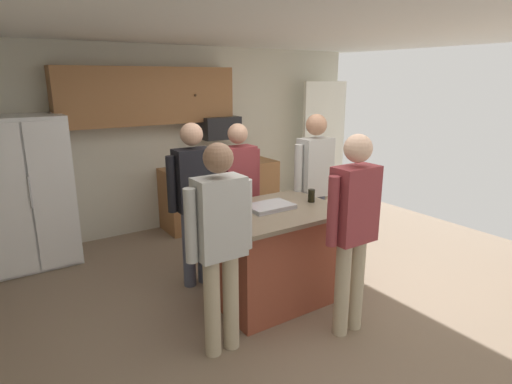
{
  "coord_description": "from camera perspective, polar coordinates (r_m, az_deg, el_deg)",
  "views": [
    {
      "loc": [
        -2.41,
        -3.0,
        2.16
      ],
      "look_at": [
        -0.13,
        0.41,
        1.05
      ],
      "focal_mm": 29.68,
      "sensor_mm": 36.0,
      "label": 1
    }
  ],
  "objects": [
    {
      "name": "cabinet_run_lower",
      "position": [
        6.48,
        -4.77,
        -0.18
      ],
      "size": [
        1.8,
        0.63,
        0.9
      ],
      "color": "#936038",
      "rests_on": "ground"
    },
    {
      "name": "ceiling",
      "position": [
        3.87,
        5.4,
        21.61
      ],
      "size": [
        7.04,
        7.04,
        0.0
      ],
      "primitive_type": "plane",
      "color": "white"
    },
    {
      "name": "cabinet_run_upper",
      "position": [
        5.95,
        -14.31,
        12.45
      ],
      "size": [
        2.4,
        0.38,
        0.75
      ],
      "color": "#936038"
    },
    {
      "name": "tumbler_amber",
      "position": [
        4.31,
        7.48,
        -0.5
      ],
      "size": [
        0.07,
        0.07,
        0.13
      ],
      "color": "black",
      "rests_on": "kitchen_island"
    },
    {
      "name": "person_guest_right",
      "position": [
        3.59,
        12.99,
        -3.99
      ],
      "size": [
        0.57,
        0.23,
        1.74
      ],
      "rotation": [
        0.0,
        0.0,
        1.84
      ],
      "color": "tan",
      "rests_on": "ground"
    },
    {
      "name": "person_guest_by_door",
      "position": [
        4.76,
        -2.4,
        0.68
      ],
      "size": [
        0.57,
        0.22,
        1.68
      ],
      "rotation": [
        0.0,
        0.0,
        -1.71
      ],
      "color": "#383842",
      "rests_on": "ground"
    },
    {
      "name": "refrigerator",
      "position": [
        5.55,
        -28.5,
        -0.07
      ],
      "size": [
        0.95,
        0.76,
        1.76
      ],
      "color": "white",
      "rests_on": "ground"
    },
    {
      "name": "kitchen_island",
      "position": [
        4.21,
        2.29,
        -8.45
      ],
      "size": [
        1.27,
        0.97,
        0.94
      ],
      "color": "brown",
      "rests_on": "ground"
    },
    {
      "name": "microwave_over_range",
      "position": [
        6.31,
        -5.06,
        8.65
      ],
      "size": [
        0.56,
        0.4,
        0.32
      ],
      "primitive_type": "cube",
      "color": "black"
    },
    {
      "name": "french_door_window_panel",
      "position": [
        7.44,
        9.1,
        6.8
      ],
      "size": [
        0.9,
        0.06,
        2.0
      ],
      "primitive_type": "cube",
      "color": "white",
      "rests_on": "ground"
    },
    {
      "name": "serving_tray",
      "position": [
        4.07,
        1.84,
        -1.97
      ],
      "size": [
        0.44,
        0.3,
        0.04
      ],
      "color": "#B7B7BC",
      "rests_on": "kitchen_island"
    },
    {
      "name": "mug_ceramic_white",
      "position": [
        3.76,
        -2.07,
        -3.04
      ],
      "size": [
        0.13,
        0.09,
        0.09
      ],
      "color": "white",
      "rests_on": "kitchen_island"
    },
    {
      "name": "person_host_foreground",
      "position": [
        3.25,
        -4.87,
        -6.02
      ],
      "size": [
        0.57,
        0.23,
        1.71
      ],
      "rotation": [
        0.0,
        0.0,
        0.5
      ],
      "color": "tan",
      "rests_on": "ground"
    },
    {
      "name": "glass_short_whisky",
      "position": [
        4.0,
        -2.88,
        -1.65
      ],
      "size": [
        0.06,
        0.06,
        0.13
      ],
      "color": "black",
      "rests_on": "kitchen_island"
    },
    {
      "name": "floor",
      "position": [
        4.41,
        4.54,
        -14.2
      ],
      "size": [
        7.04,
        7.04,
        0.0
      ],
      "primitive_type": "plane",
      "color": "#7F6B56",
      "rests_on": "ground"
    },
    {
      "name": "back_wall",
      "position": [
        6.34,
        -11.14,
        7.09
      ],
      "size": [
        6.4,
        0.1,
        2.6
      ],
      "primitive_type": "cube",
      "color": "beige",
      "rests_on": "ground"
    },
    {
      "name": "person_elder_center",
      "position": [
        4.39,
        -8.37,
        -0.26
      ],
      "size": [
        0.57,
        0.23,
        1.73
      ],
      "rotation": [
        0.0,
        0.0,
        -0.98
      ],
      "color": "#4C5166",
      "rests_on": "ground"
    },
    {
      "name": "person_guest_left",
      "position": [
        4.84,
        7.87,
        1.59
      ],
      "size": [
        0.57,
        0.23,
        1.78
      ],
      "rotation": [
        0.0,
        0.0,
        -2.71
      ],
      "color": "#4C5166",
      "rests_on": "ground"
    },
    {
      "name": "glass_pilsner",
      "position": [
        3.99,
        -4.79,
        -1.5
      ],
      "size": [
        0.07,
        0.07,
        0.16
      ],
      "color": "black",
      "rests_on": "kitchen_island"
    }
  ]
}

